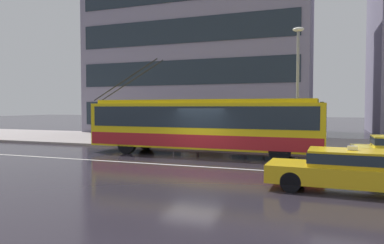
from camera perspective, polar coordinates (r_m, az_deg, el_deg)
ground_plane at (r=16.82m, az=-0.01°, el=-6.36°), size 160.00×160.00×0.00m
sidewalk_slab at (r=25.47m, az=7.04°, el=-3.22°), size 80.00×10.00×0.14m
crosswalk_stripe_edge_near at (r=16.89m, az=23.95°, el=-6.52°), size 0.44×4.40×0.01m
crosswalk_stripe_inner_a at (r=16.98m, az=27.00°, el=-6.53°), size 0.44×4.40×0.01m
lane_centre_line at (r=15.71m, az=-1.53°, el=-6.97°), size 72.00×0.14×0.01m
trolleybus at (r=19.09m, az=1.69°, el=-0.39°), size 12.96×2.78×5.26m
taxi_oncoming_far at (r=11.87m, az=23.71°, el=-6.82°), size 4.69×1.88×1.39m
bus_shelter at (r=22.93m, az=1.84°, el=0.87°), size 3.71×1.75×2.38m
pedestrian_at_shelter at (r=20.79m, az=16.00°, el=0.12°), size 1.41×1.41×1.98m
pedestrian_approaching_curb at (r=21.52m, az=8.54°, el=-1.44°), size 0.49×0.49×1.67m
pedestrian_walking_past at (r=21.82m, az=0.89°, el=0.11°), size 1.40×1.40×1.94m
pedestrian_waiting_by_pole at (r=21.93m, az=11.30°, el=0.25°), size 1.42×1.42×2.00m
street_lamp at (r=20.29m, az=16.58°, el=6.71°), size 0.60×0.32×6.74m
office_tower_corner_left at (r=37.45m, az=1.94°, el=12.69°), size 21.38×12.67×18.47m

